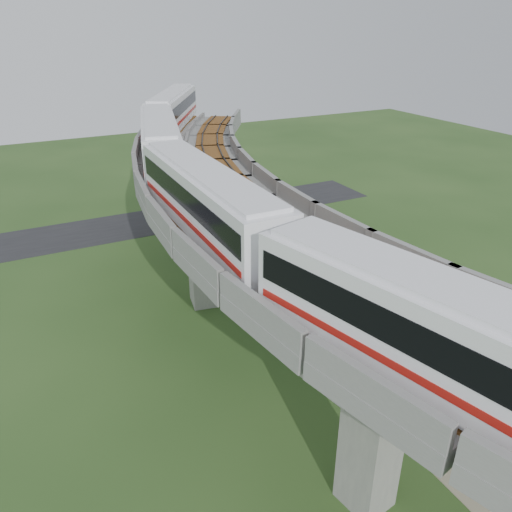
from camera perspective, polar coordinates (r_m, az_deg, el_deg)
The scene contains 15 objects.
ground at distance 33.13m, azimuth -0.57°, elevation -13.92°, with size 160.00×160.00×0.00m, color #2A481D.
dirt_lot at distance 39.00m, azimuth 19.81°, elevation -8.84°, with size 18.00×26.00×0.04m, color gray.
asphalt_road at distance 58.09m, azimuth -13.88°, elevation 3.49°, with size 60.00×8.00×0.03m, color #232326.
viaduct at distance 30.01m, azimuth 5.94°, elevation 1.81°, with size 19.58×73.98×11.40m.
metro_train at distance 33.76m, azimuth -5.05°, elevation 10.41°, with size 14.29×60.85×3.64m.
fence at distance 37.18m, azimuth 13.16°, elevation -8.34°, with size 3.87×38.73×1.50m.
tree_0 at distance 55.88m, azimuth -0.22°, elevation 5.70°, with size 1.88×1.88×2.94m.
tree_1 at distance 48.62m, azimuth 0.24°, elevation 2.94°, with size 2.63×2.63×3.52m.
tree_2 at distance 43.03m, azimuth 1.29°, elevation -1.13°, with size 1.86×1.86×2.56m.
tree_3 at distance 36.14m, azimuth 8.80°, elevation -6.69°, with size 2.39×2.39×2.99m.
tree_4 at distance 32.11m, azimuth 15.20°, elevation -12.23°, with size 2.56×2.56×2.95m.
tree_5 at distance 29.28m, azimuth 25.50°, elevation -18.40°, with size 1.95×1.95×2.73m.
car_white at distance 33.35m, azimuth 26.93°, elevation -15.47°, with size 1.49×3.70×1.26m, color silver.
car_red at distance 41.08m, azimuth 22.32°, elevation -6.39°, with size 1.30×3.72×1.23m, color #9A140E.
car_dark at distance 39.86m, azimuth 10.88°, elevation -5.83°, with size 1.62×3.99×1.16m, color black.
Camera 1 is at (-11.31, -22.97, 21.02)m, focal length 35.00 mm.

